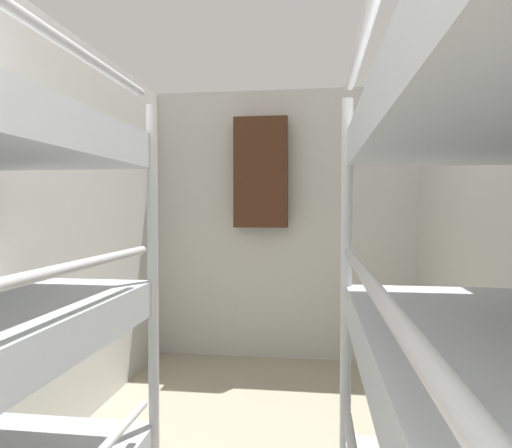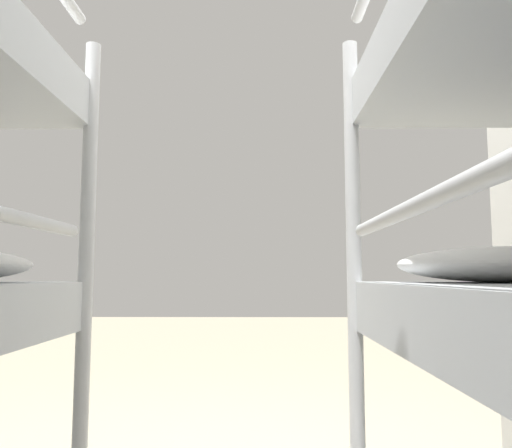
# 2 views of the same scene
# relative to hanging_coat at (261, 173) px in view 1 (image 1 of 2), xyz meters

# --- Properties ---
(wall_back) EXTENTS (2.31, 0.06, 2.27)m
(wall_back) POSITION_rel_hanging_coat_xyz_m (0.18, 0.15, -0.44)
(wall_back) COLOR silver
(wall_back) RESTS_ON ground_plane
(hanging_coat) EXTENTS (0.44, 0.12, 0.90)m
(hanging_coat) POSITION_rel_hanging_coat_xyz_m (0.00, 0.00, 0.00)
(hanging_coat) COLOR #472819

